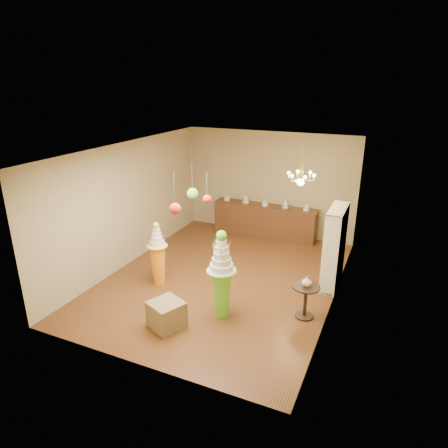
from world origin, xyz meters
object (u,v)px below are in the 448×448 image
at_px(sideboard, 265,220).
at_px(pedestal_orange, 158,259).
at_px(pedestal_green, 222,282).
at_px(round_table, 306,297).

bearing_deg(sideboard, pedestal_orange, -107.91).
bearing_deg(sideboard, pedestal_green, -82.09).
distance_m(pedestal_green, sideboard, 4.42).
distance_m(pedestal_orange, sideboard, 3.96).
height_order(pedestal_orange, sideboard, pedestal_orange).
bearing_deg(pedestal_orange, sideboard, 72.09).
height_order(pedestal_green, sideboard, pedestal_green).
distance_m(sideboard, round_table, 4.30).
distance_m(pedestal_green, round_table, 1.64).
bearing_deg(sideboard, round_table, -60.80).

